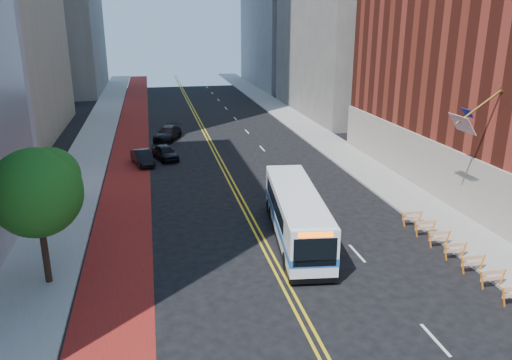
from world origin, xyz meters
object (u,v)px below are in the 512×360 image
object	(u,v)px
car_b	(142,158)
street_tree	(38,189)
transit_bus	(296,214)
car_c	(168,133)
car_a	(165,152)

from	to	relation	value
car_b	street_tree	bearing A→B (deg)	-116.01
transit_bus	car_c	bearing A→B (deg)	110.24
transit_bus	car_b	world-z (taller)	transit_bus
transit_bus	car_c	xyz separation A→B (m)	(-6.30, 27.12, -0.87)
car_a	transit_bus	bearing A→B (deg)	-87.96
car_a	car_b	bearing A→B (deg)	-164.06
car_b	car_c	xyz separation A→B (m)	(2.60, 9.21, 0.06)
car_a	car_b	distance (m)	2.43
street_tree	transit_bus	size ratio (longest dim) A/B	0.60
street_tree	car_c	distance (m)	30.78
street_tree	car_a	size ratio (longest dim) A/B	1.69
street_tree	transit_bus	xyz separation A→B (m)	(13.25, 2.56, -3.33)
transit_bus	car_a	size ratio (longest dim) A/B	2.85
street_tree	car_c	bearing A→B (deg)	76.82
car_a	car_c	bearing A→B (deg)	68.26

